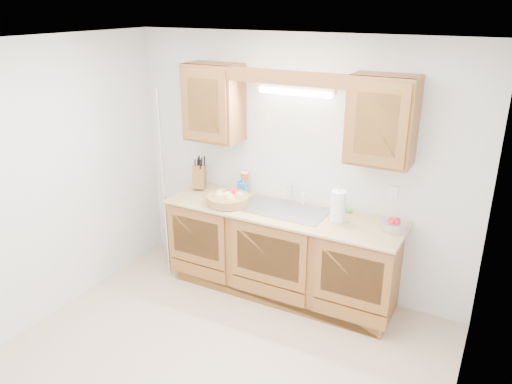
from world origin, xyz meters
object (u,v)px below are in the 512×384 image
Objects in this scene: knife_block at (199,177)px; apple_bowl at (393,225)px; fruit_basket at (228,198)px; paper_towel at (338,207)px.

knife_block reaches higher than apple_bowl.
knife_block is (-0.49, 0.23, 0.07)m from fruit_basket.
apple_bowl is (0.49, 0.04, -0.09)m from paper_towel.
apple_bowl is at bearing 4.71° from paper_towel.
fruit_basket is 1.49× the size of knife_block.
apple_bowl is at bearing -24.75° from knife_block.
apple_bowl is (1.57, 0.15, -0.01)m from fruit_basket.
paper_towel is 1.45× the size of apple_bowl.
paper_towel is (1.57, -0.13, 0.01)m from knife_block.
fruit_basket is 2.27× the size of apple_bowl.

